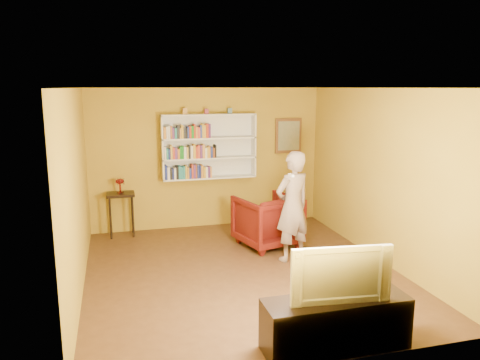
% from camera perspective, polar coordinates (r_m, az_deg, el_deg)
% --- Properties ---
extents(room_shell, '(5.30, 5.80, 2.88)m').
position_cam_1_polar(room_shell, '(6.79, 0.21, -3.19)').
color(room_shell, '#442A16').
rests_on(room_shell, ground).
extents(bookshelf, '(1.80, 0.29, 1.23)m').
position_cam_1_polar(bookshelf, '(8.99, -3.87, 4.11)').
color(bookshelf, silver).
rests_on(bookshelf, room_shell).
extents(books_row_lower, '(0.88, 0.19, 0.27)m').
position_cam_1_polar(books_row_lower, '(8.89, -6.37, 0.96)').
color(books_row_lower, navy).
rests_on(books_row_lower, bookshelf).
extents(books_row_middle, '(0.98, 0.19, 0.27)m').
position_cam_1_polar(books_row_middle, '(8.84, -6.07, 3.38)').
color(books_row_middle, silver).
rests_on(books_row_middle, bookshelf).
extents(books_row_upper, '(0.87, 0.19, 0.27)m').
position_cam_1_polar(books_row_upper, '(8.79, -6.33, 5.84)').
color(books_row_upper, orange).
rests_on(books_row_upper, bookshelf).
extents(ornament_left, '(0.08, 0.08, 0.11)m').
position_cam_1_polar(ornament_left, '(8.80, -6.75, 8.32)').
color(ornament_left, '#C68A38').
rests_on(ornament_left, bookshelf).
extents(ornament_centre, '(0.07, 0.07, 0.10)m').
position_cam_1_polar(ornament_centre, '(8.87, -4.13, 8.35)').
color(ornament_centre, '#892D42').
rests_on(ornament_centre, bookshelf).
extents(ornament_right, '(0.08, 0.08, 0.11)m').
position_cam_1_polar(ornament_right, '(8.97, -1.27, 8.43)').
color(ornament_right, '#466476').
rests_on(ornament_right, bookshelf).
extents(framed_painting, '(0.55, 0.05, 0.70)m').
position_cam_1_polar(framed_painting, '(9.48, 5.92, 5.39)').
color(framed_painting, brown).
rests_on(framed_painting, room_shell).
extents(console_table, '(0.50, 0.38, 0.81)m').
position_cam_1_polar(console_table, '(8.83, -14.33, -2.43)').
color(console_table, black).
rests_on(console_table, ground).
extents(ruby_lustre, '(0.16, 0.16, 0.27)m').
position_cam_1_polar(ruby_lustre, '(8.76, -14.43, -0.32)').
color(ruby_lustre, maroon).
rests_on(ruby_lustre, console_table).
extents(armchair, '(1.17, 1.19, 0.89)m').
position_cam_1_polar(armchair, '(8.12, 3.36, -4.97)').
color(armchair, '#400504').
rests_on(armchair, ground).
extents(person, '(0.74, 0.60, 1.75)m').
position_cam_1_polar(person, '(7.37, 6.42, -3.23)').
color(person, '#7C685B').
rests_on(person, ground).
extents(game_remote, '(0.04, 0.15, 0.04)m').
position_cam_1_polar(game_remote, '(6.87, 6.26, 0.59)').
color(game_remote, white).
rests_on(game_remote, person).
extents(tv_cabinet, '(1.55, 0.47, 0.55)m').
position_cam_1_polar(tv_cabinet, '(5.22, 11.58, -16.75)').
color(tv_cabinet, black).
rests_on(tv_cabinet, ground).
extents(television, '(1.06, 0.25, 0.60)m').
position_cam_1_polar(television, '(4.98, 11.84, -10.86)').
color(television, black).
rests_on(television, tv_cabinet).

